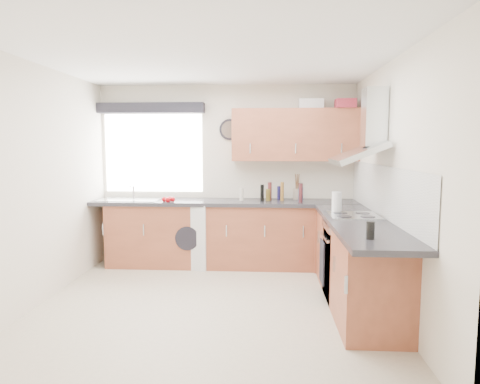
# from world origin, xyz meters

# --- Properties ---
(ground_plane) EXTENTS (3.60, 3.60, 0.00)m
(ground_plane) POSITION_xyz_m (0.00, 0.00, 0.00)
(ground_plane) COLOR beige
(ceiling) EXTENTS (3.60, 3.60, 0.02)m
(ceiling) POSITION_xyz_m (0.00, 0.00, 2.50)
(ceiling) COLOR white
(ceiling) RESTS_ON wall_back
(wall_back) EXTENTS (3.60, 0.02, 2.50)m
(wall_back) POSITION_xyz_m (0.00, 1.80, 1.25)
(wall_back) COLOR silver
(wall_back) RESTS_ON ground_plane
(wall_front) EXTENTS (3.60, 0.02, 2.50)m
(wall_front) POSITION_xyz_m (0.00, -1.80, 1.25)
(wall_front) COLOR silver
(wall_front) RESTS_ON ground_plane
(wall_left) EXTENTS (0.02, 3.60, 2.50)m
(wall_left) POSITION_xyz_m (-1.80, 0.00, 1.25)
(wall_left) COLOR silver
(wall_left) RESTS_ON ground_plane
(wall_right) EXTENTS (0.02, 3.60, 2.50)m
(wall_right) POSITION_xyz_m (1.80, 0.00, 1.25)
(wall_right) COLOR silver
(wall_right) RESTS_ON ground_plane
(window) EXTENTS (1.40, 0.02, 1.10)m
(window) POSITION_xyz_m (-1.05, 1.79, 1.55)
(window) COLOR silver
(window) RESTS_ON wall_back
(window_blind) EXTENTS (1.50, 0.18, 0.14)m
(window_blind) POSITION_xyz_m (-1.05, 1.70, 2.18)
(window_blind) COLOR black
(window_blind) RESTS_ON wall_back
(splashback) EXTENTS (0.01, 3.00, 0.54)m
(splashback) POSITION_xyz_m (1.79, 0.30, 1.18)
(splashback) COLOR white
(splashback) RESTS_ON wall_right
(base_cab_back) EXTENTS (3.00, 0.58, 0.86)m
(base_cab_back) POSITION_xyz_m (-0.10, 1.51, 0.43)
(base_cab_back) COLOR brown
(base_cab_back) RESTS_ON ground_plane
(base_cab_corner) EXTENTS (0.60, 0.60, 0.86)m
(base_cab_corner) POSITION_xyz_m (1.50, 1.50, 0.43)
(base_cab_corner) COLOR brown
(base_cab_corner) RESTS_ON ground_plane
(base_cab_right) EXTENTS (0.58, 2.10, 0.86)m
(base_cab_right) POSITION_xyz_m (1.51, 0.15, 0.43)
(base_cab_right) COLOR brown
(base_cab_right) RESTS_ON ground_plane
(worktop_back) EXTENTS (3.60, 0.62, 0.05)m
(worktop_back) POSITION_xyz_m (0.00, 1.50, 0.89)
(worktop_back) COLOR #242328
(worktop_back) RESTS_ON base_cab_back
(worktop_right) EXTENTS (0.62, 2.42, 0.05)m
(worktop_right) POSITION_xyz_m (1.50, 0.00, 0.89)
(worktop_right) COLOR #242328
(worktop_right) RESTS_ON base_cab_right
(sink) EXTENTS (0.84, 0.46, 0.10)m
(sink) POSITION_xyz_m (-1.33, 1.50, 0.95)
(sink) COLOR silver
(sink) RESTS_ON worktop_back
(oven) EXTENTS (0.56, 0.58, 0.85)m
(oven) POSITION_xyz_m (1.50, 0.30, 0.42)
(oven) COLOR black
(oven) RESTS_ON ground_plane
(hob_plate) EXTENTS (0.52, 0.52, 0.01)m
(hob_plate) POSITION_xyz_m (1.50, 0.30, 0.92)
(hob_plate) COLOR silver
(hob_plate) RESTS_ON worktop_right
(extractor_hood) EXTENTS (0.52, 0.78, 0.66)m
(extractor_hood) POSITION_xyz_m (1.60, 0.30, 1.77)
(extractor_hood) COLOR silver
(extractor_hood) RESTS_ON wall_right
(upper_cabinets) EXTENTS (1.70, 0.35, 0.70)m
(upper_cabinets) POSITION_xyz_m (0.95, 1.62, 1.80)
(upper_cabinets) COLOR brown
(upper_cabinets) RESTS_ON wall_back
(washing_machine) EXTENTS (0.68, 0.67, 0.87)m
(washing_machine) POSITION_xyz_m (-0.47, 1.52, 0.44)
(washing_machine) COLOR silver
(washing_machine) RESTS_ON ground_plane
(wall_clock) EXTENTS (0.29, 0.04, 0.29)m
(wall_clock) POSITION_xyz_m (0.05, 1.76, 1.88)
(wall_clock) COLOR black
(wall_clock) RESTS_ON wall_back
(casserole) EXTENTS (0.33, 0.24, 0.14)m
(casserole) POSITION_xyz_m (1.17, 1.72, 2.22)
(casserole) COLOR silver
(casserole) RESTS_ON upper_cabinets
(storage_box) EXTENTS (0.26, 0.22, 0.12)m
(storage_box) POSITION_xyz_m (1.60, 1.52, 2.21)
(storage_box) COLOR maroon
(storage_box) RESTS_ON upper_cabinets
(utensil_pot) EXTENTS (0.12, 0.12, 0.15)m
(utensil_pot) POSITION_xyz_m (1.00, 1.70, 0.98)
(utensil_pot) COLOR gray
(utensil_pot) RESTS_ON worktop_back
(kitchen_roll) EXTENTS (0.12, 0.12, 0.24)m
(kitchen_roll) POSITION_xyz_m (1.35, 0.50, 1.03)
(kitchen_roll) COLOR silver
(kitchen_roll) RESTS_ON worktop_right
(tomato_cluster) EXTENTS (0.18, 0.18, 0.07)m
(tomato_cluster) POSITION_xyz_m (-0.73, 1.31, 0.94)
(tomato_cluster) COLOR #B3040B
(tomato_cluster) RESTS_ON worktop_back
(jar_0) EXTENTS (0.06, 0.06, 0.16)m
(jar_0) POSITION_xyz_m (0.59, 1.50, 0.99)
(jar_0) COLOR brown
(jar_0) RESTS_ON worktop_back
(jar_1) EXTENTS (0.05, 0.05, 0.25)m
(jar_1) POSITION_xyz_m (0.61, 1.59, 1.03)
(jar_1) COLOR #58201F
(jar_1) RESTS_ON worktop_back
(jar_2) EXTENTS (0.06, 0.06, 0.17)m
(jar_2) POSITION_xyz_m (0.23, 1.52, 0.99)
(jar_2) COLOR #BBB09F
(jar_2) RESTS_ON worktop_back
(jar_3) EXTENTS (0.05, 0.05, 0.25)m
(jar_3) POSITION_xyz_m (0.78, 1.52, 1.04)
(jar_3) COLOR brown
(jar_3) RESTS_ON worktop_back
(jar_4) EXTENTS (0.05, 0.05, 0.26)m
(jar_4) POSITION_xyz_m (1.02, 1.35, 1.04)
(jar_4) COLOR #42171C
(jar_4) RESTS_ON worktop_back
(jar_5) EXTENTS (0.05, 0.05, 0.18)m
(jar_5) POSITION_xyz_m (0.74, 1.69, 1.00)
(jar_5) COLOR #1C1851
(jar_5) RESTS_ON worktop_back
(jar_6) EXTENTS (0.05, 0.05, 0.23)m
(jar_6) POSITION_xyz_m (0.51, 1.43, 1.02)
(jar_6) COLOR black
(jar_6) RESTS_ON worktop_back
(jar_7) EXTENTS (0.06, 0.06, 0.19)m
(jar_7) POSITION_xyz_m (1.02, 1.39, 1.01)
(jar_7) COLOR navy
(jar_7) RESTS_ON worktop_back
(bottle_0) EXTENTS (0.07, 0.07, 0.14)m
(bottle_0) POSITION_xyz_m (1.41, -0.83, 0.98)
(bottle_0) COLOR black
(bottle_0) RESTS_ON worktop_right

